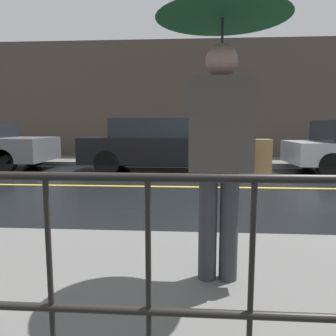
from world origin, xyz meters
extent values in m
plane|color=black|center=(0.00, 0.00, 0.00)|extent=(80.00, 80.00, 0.00)
cube|color=#60605E|center=(0.00, -4.79, 0.07)|extent=(28.00, 2.65, 0.13)
cube|color=#60605E|center=(0.00, 4.54, 0.07)|extent=(28.00, 2.16, 0.13)
cube|color=gold|center=(0.00, 0.00, 0.00)|extent=(25.20, 0.12, 0.01)
cube|color=#4C4238|center=(0.00, 5.77, 2.28)|extent=(28.00, 0.30, 4.55)
cylinder|color=black|center=(-1.66, -5.86, 0.64)|extent=(0.02, 0.02, 1.02)
cylinder|color=black|center=(-1.24, -5.86, 0.64)|extent=(0.02, 0.02, 1.02)
cylinder|color=black|center=(-0.83, -5.86, 0.64)|extent=(0.02, 0.02, 1.02)
cylinder|color=#333338|center=(-0.93, -4.60, 0.57)|extent=(0.15, 0.15, 0.88)
cylinder|color=#333338|center=(-0.77, -4.60, 0.57)|extent=(0.15, 0.15, 0.88)
cube|color=#47423D|center=(-0.85, -4.60, 1.36)|extent=(0.48, 0.29, 0.70)
sphere|color=#A17969|center=(-0.85, -4.60, 1.83)|extent=(0.24, 0.24, 0.24)
cylinder|color=#262628|center=(-0.85, -4.60, 1.75)|extent=(0.02, 0.02, 0.77)
cone|color=#144723|center=(-0.85, -4.60, 2.24)|extent=(0.98, 0.98, 0.22)
cube|color=#9E7A47|center=(-0.59, -4.60, 1.10)|extent=(0.24, 0.12, 0.30)
cylinder|color=black|center=(-6.21, 3.19, 0.35)|extent=(0.70, 0.22, 0.70)
cylinder|color=black|center=(-6.21, 1.50, 0.35)|extent=(0.70, 0.22, 0.70)
cube|color=black|center=(-1.97, 2.34, 0.65)|extent=(4.32, 1.91, 0.72)
cube|color=#1E2328|center=(-2.14, 2.34, 1.28)|extent=(2.25, 1.76, 0.53)
cylinder|color=black|center=(-0.63, 3.19, 0.34)|extent=(0.69, 0.22, 0.69)
cylinder|color=black|center=(-0.63, 1.50, 0.34)|extent=(0.69, 0.22, 0.69)
cylinder|color=black|center=(-3.31, 3.19, 0.34)|extent=(0.69, 0.22, 0.69)
cylinder|color=black|center=(-3.31, 1.50, 0.34)|extent=(0.69, 0.22, 0.69)
cylinder|color=black|center=(2.52, 3.19, 0.33)|extent=(0.66, 0.22, 0.66)
cylinder|color=black|center=(2.52, 1.50, 0.33)|extent=(0.66, 0.22, 0.66)
camera|label=1|loc=(-1.08, -7.12, 1.36)|focal=35.00mm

